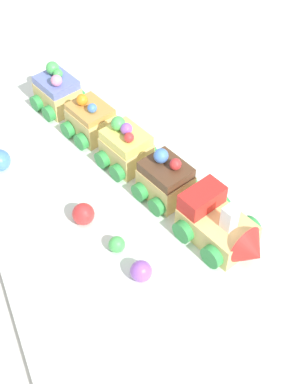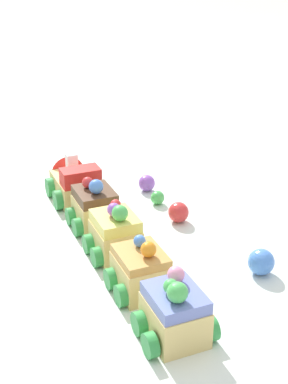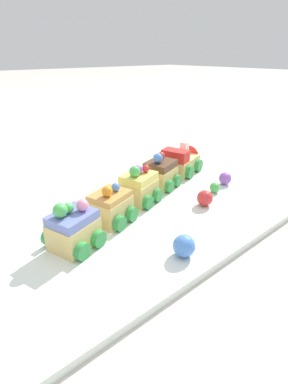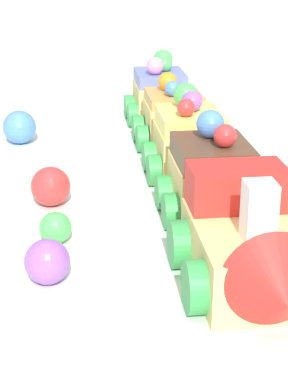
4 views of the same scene
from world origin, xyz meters
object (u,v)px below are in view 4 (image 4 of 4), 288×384
Objects in this scene: cake_train_locomotive at (252,252)px; cake_car_chocolate at (211,180)px; cake_car_blueberry at (160,96)px; cake_car_lemon at (189,143)px; gumball_green at (55,228)px; gumball_purple at (47,262)px; gumball_blue at (20,127)px; gumball_red at (51,186)px; cake_car_caramel at (172,120)px.

cake_train_locomotive is 1.47× the size of cake_car_chocolate.
cake_car_chocolate is 1.00× the size of cake_car_blueberry.
cake_car_chocolate is at bearing 0.15° from cake_car_lemon.
gumball_green is at bearing -74.27° from cake_car_chocolate.
gumball_blue is at bearing -155.85° from gumball_purple.
cake_car_blueberry is 2.95× the size of gumball_red.
cake_car_blueberry reaches higher than cake_train_locomotive.
cake_train_locomotive is at bearing 0.03° from cake_car_lemon.
gumball_blue is (-0.24, -0.23, -0.01)m from cake_train_locomotive.
cake_car_caramel reaches higher than gumball_purple.
cake_train_locomotive is at bearing -0.07° from cake_car_chocolate.
gumball_green is at bearing -43.63° from cake_car_lemon.
cake_car_lemon reaches higher than gumball_purple.
gumball_red is at bearing -66.16° from cake_car_lemon.
cake_car_blueberry reaches higher than gumball_purple.
cake_car_chocolate is 0.11m from gumball_green.
cake_car_chocolate reaches higher than gumball_purple.
cake_car_chocolate is at bearing 179.93° from cake_train_locomotive.
cake_car_chocolate is 4.11× the size of gumball_green.
cake_train_locomotive is 0.13m from gumball_green.
gumball_purple is at bearing -24.16° from cake_car_caramel.
cake_car_lemon is at bearing -0.07° from cake_car_blueberry.
cake_car_lemon is 0.16m from gumball_green.
gumball_purple is at bearing 13.00° from gumball_green.
cake_car_blueberry is 2.72× the size of gumball_blue.
cake_car_blueberry is 0.35m from gumball_purple.
cake_car_caramel is at bearing 173.33° from gumball_purple.
gumball_red is at bearing 28.95° from gumball_blue.
gumball_blue is (-0.06, -0.17, -0.01)m from cake_car_lemon.
cake_car_blueberry is at bearing 178.97° from gumball_purple.
gumball_purple is (0.35, -0.01, -0.01)m from cake_car_blueberry.
cake_car_caramel is 1.00× the size of cake_car_blueberry.
gumball_red is (0.00, -0.12, -0.01)m from cake_car_chocolate.
gumball_blue is at bearing -126.83° from cake_car_lemon.
cake_train_locomotive is 0.11m from cake_car_chocolate.
cake_car_blueberry is 0.30m from gumball_green.
cake_car_caramel is at bearing 157.75° from gumball_red.
gumball_red is (-0.11, -0.03, 0.00)m from gumball_purple.
cake_car_blueberry is (-0.34, -0.11, 0.00)m from cake_train_locomotive.
gumball_red is at bearing -162.56° from gumball_purple.
cake_car_lemon is at bearing -179.85° from cake_car_chocolate.
cake_train_locomotive reaches higher than gumball_red.
cake_car_caramel is 2.95× the size of gumball_red.
cake_car_caramel is (-0.26, -0.08, 0.00)m from cake_train_locomotive.
gumball_purple is at bearing -53.96° from cake_car_chocolate.
cake_car_chocolate is 0.24m from gumball_blue.
gumball_green is at bearing -167.00° from gumball_purple.
cake_car_blueberry is at bearing -180.00° from cake_car_chocolate.
cake_train_locomotive is 4.00× the size of gumball_blue.
cake_car_lemon reaches higher than cake_train_locomotive.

